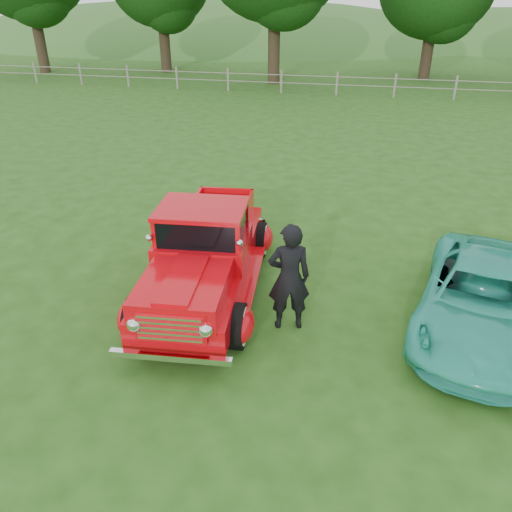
# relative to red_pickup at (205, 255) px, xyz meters

# --- Properties ---
(ground) EXTENTS (140.00, 140.00, 0.00)m
(ground) POSITION_rel_red_pickup_xyz_m (0.88, -1.68, -0.80)
(ground) COLOR #234913
(ground) RESTS_ON ground
(distant_hills) EXTENTS (116.00, 60.00, 18.00)m
(distant_hills) POSITION_rel_red_pickup_xyz_m (-3.20, 57.78, -5.34)
(distant_hills) COLOR #2F6324
(distant_hills) RESTS_ON ground
(fence_line) EXTENTS (48.00, 0.12, 1.20)m
(fence_line) POSITION_rel_red_pickup_xyz_m (0.88, 20.32, -0.19)
(fence_line) COLOR gray
(fence_line) RESTS_ON ground
(red_pickup) EXTENTS (2.56, 5.12, 1.78)m
(red_pickup) POSITION_rel_red_pickup_xyz_m (0.00, 0.00, 0.00)
(red_pickup) COLOR black
(red_pickup) RESTS_ON ground
(teal_sedan) EXTENTS (2.85, 4.55, 1.17)m
(teal_sedan) POSITION_rel_red_pickup_xyz_m (4.81, -0.11, -0.21)
(teal_sedan) COLOR #2DB49B
(teal_sedan) RESTS_ON ground
(man) EXTENTS (0.79, 0.63, 1.91)m
(man) POSITION_rel_red_pickup_xyz_m (1.67, -0.72, 0.16)
(man) COLOR black
(man) RESTS_ON ground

